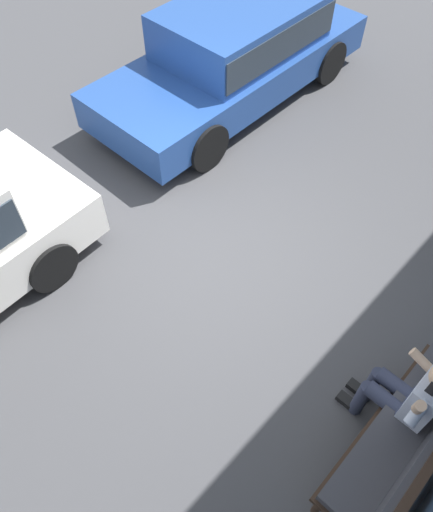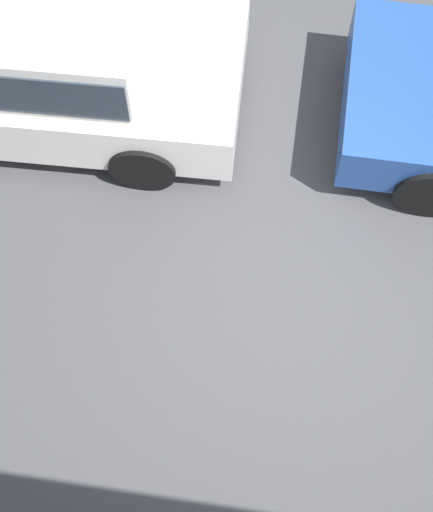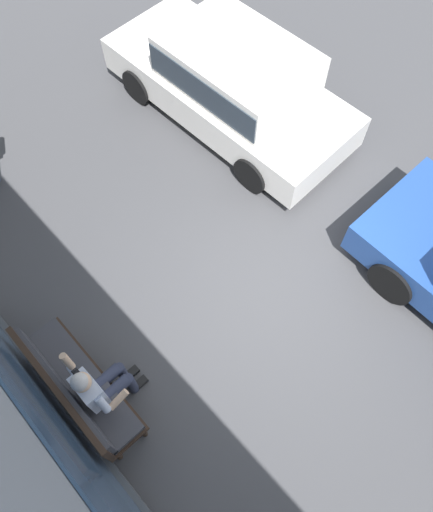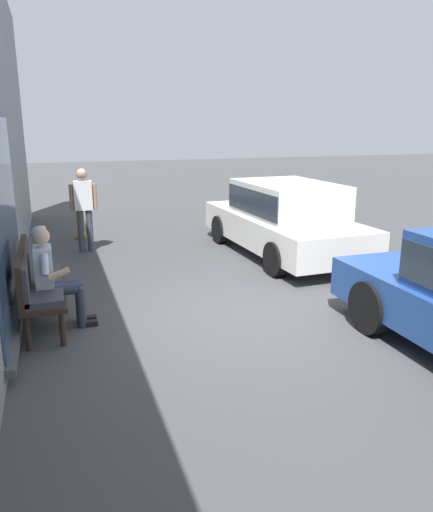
{
  "view_description": "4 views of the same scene",
  "coord_description": "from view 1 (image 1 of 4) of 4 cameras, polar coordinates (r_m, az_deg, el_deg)",
  "views": [
    {
      "loc": [
        2.65,
        2.6,
        4.79
      ],
      "look_at": [
        0.45,
        0.53,
        0.89
      ],
      "focal_mm": 35.0,
      "sensor_mm": 36.0,
      "label": 1
    },
    {
      "loc": [
        0.29,
        2.6,
        6.48
      ],
      "look_at": [
        0.64,
        0.18,
        1.18
      ],
      "focal_mm": 55.0,
      "sensor_mm": 36.0,
      "label": 2
    },
    {
      "loc": [
        -1.61,
        2.6,
        6.55
      ],
      "look_at": [
        0.48,
        0.66,
        1.17
      ],
      "focal_mm": 35.0,
      "sensor_mm": 36.0,
      "label": 3
    },
    {
      "loc": [
        -6.18,
        2.6,
        2.62
      ],
      "look_at": [
        0.03,
        0.54,
        0.87
      ],
      "focal_mm": 35.0,
      "sensor_mm": 36.0,
      "label": 4
    }
  ],
  "objects": [
    {
      "name": "bench",
      "position": [
        4.68,
        21.85,
        -18.79
      ],
      "size": [
        1.88,
        0.55,
        1.04
      ],
      "color": "#332319",
      "rests_on": "ground_plane"
    },
    {
      "name": "ground_plane",
      "position": [
        6.06,
        -0.73,
        0.1
      ],
      "size": [
        60.0,
        60.0,
        0.0
      ],
      "primitive_type": "plane",
      "color": "#424244"
    },
    {
      "name": "person_on_phone",
      "position": [
        4.68,
        21.34,
        -14.53
      ],
      "size": [
        0.73,
        0.74,
        1.38
      ],
      "color": "#2D3347",
      "rests_on": "ground_plane"
    },
    {
      "name": "parked_car_near",
      "position": [
        8.05,
        2.23,
        22.52
      ],
      "size": [
        4.59,
        1.87,
        1.44
      ],
      "color": "#23478E",
      "rests_on": "ground_plane"
    }
  ]
}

